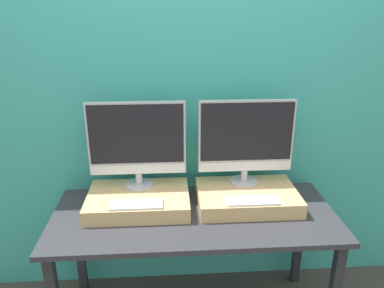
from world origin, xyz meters
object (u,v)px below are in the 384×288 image
at_px(monitor_left, 137,142).
at_px(keyboard_right, 252,201).
at_px(keyboard_left, 136,204).
at_px(monitor_right, 246,139).

height_order(monitor_left, keyboard_right, monitor_left).
bearing_deg(keyboard_left, keyboard_right, 0.00).
bearing_deg(monitor_left, keyboard_right, -20.80).
distance_m(keyboard_left, keyboard_right, 0.64).
bearing_deg(keyboard_right, monitor_right, 90.00).
bearing_deg(keyboard_right, keyboard_left, 180.00).
xyz_separation_m(keyboard_left, keyboard_right, (0.64, 0.00, 0.00)).
xyz_separation_m(monitor_left, monitor_right, (0.64, 0.00, 0.00)).
distance_m(monitor_left, keyboard_right, 0.73).
bearing_deg(monitor_right, keyboard_left, -159.20).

